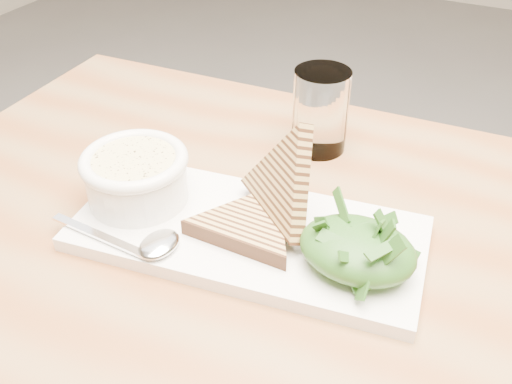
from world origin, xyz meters
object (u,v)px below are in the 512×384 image
at_px(soup_bowl, 137,182).
at_px(platter, 248,233).
at_px(table_top, 343,315).
at_px(glass_near, 320,111).

bearing_deg(soup_bowl, platter, 3.45).
xyz_separation_m(table_top, glass_near, (-0.12, 0.24, 0.07)).
xyz_separation_m(soup_bowl, glass_near, (0.13, 0.22, 0.02)).
bearing_deg(platter, glass_near, 90.32).
xyz_separation_m(table_top, soup_bowl, (-0.26, 0.03, 0.06)).
bearing_deg(soup_bowl, table_top, -6.59).
xyz_separation_m(table_top, platter, (-0.12, 0.04, 0.03)).
relative_size(platter, soup_bowl, 3.33).
height_order(platter, glass_near, glass_near).
distance_m(table_top, glass_near, 0.28).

